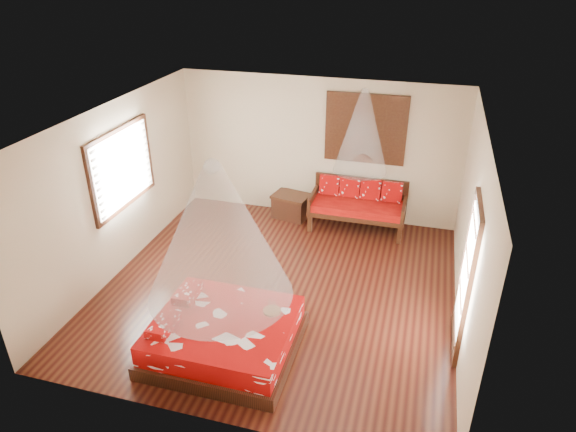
{
  "coord_description": "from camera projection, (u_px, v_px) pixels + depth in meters",
  "views": [
    {
      "loc": [
        1.99,
        -6.55,
        4.86
      ],
      "look_at": [
        0.06,
        0.32,
        1.15
      ],
      "focal_mm": 32.0,
      "sensor_mm": 36.0,
      "label": 1
    }
  ],
  "objects": [
    {
      "name": "mosquito_net_main",
      "position": [
        217.0,
        232.0,
        6.16
      ],
      "size": [
        1.84,
        1.84,
        1.8
      ],
      "primitive_type": "cone",
      "color": "white",
      "rests_on": "ceiling"
    },
    {
      "name": "bed",
      "position": [
        223.0,
        335.0,
        6.91
      ],
      "size": [
        1.91,
        1.73,
        0.63
      ],
      "rotation": [
        0.0,
        0.0,
        -0.0
      ],
      "color": "black",
      "rests_on": "floor"
    },
    {
      "name": "storage_chest",
      "position": [
        291.0,
        206.0,
        10.41
      ],
      "size": [
        0.8,
        0.65,
        0.49
      ],
      "rotation": [
        0.0,
        0.0,
        -0.2
      ],
      "color": "black",
      "rests_on": "floor"
    },
    {
      "name": "shutter_panel",
      "position": [
        366.0,
        129.0,
        9.55
      ],
      "size": [
        1.52,
        0.06,
        1.32
      ],
      "color": "black",
      "rests_on": "wall_back"
    },
    {
      "name": "room",
      "position": [
        278.0,
        210.0,
        7.67
      ],
      "size": [
        5.54,
        5.54,
        2.84
      ],
      "color": "black",
      "rests_on": "ground"
    },
    {
      "name": "window_left",
      "position": [
        123.0,
        168.0,
        8.35
      ],
      "size": [
        0.1,
        1.74,
        1.34
      ],
      "color": "black",
      "rests_on": "wall_left"
    },
    {
      "name": "glazed_door",
      "position": [
        466.0,
        279.0,
        6.66
      ],
      "size": [
        0.08,
        1.02,
        2.16
      ],
      "color": "black",
      "rests_on": "floor"
    },
    {
      "name": "mosquito_net_daybed",
      "position": [
        362.0,
        131.0,
        9.1
      ],
      "size": [
        0.98,
        0.98,
        1.5
      ],
      "primitive_type": "cone",
      "color": "white",
      "rests_on": "ceiling"
    },
    {
      "name": "wine_tray",
      "position": [
        272.0,
        309.0,
        6.93
      ],
      "size": [
        0.24,
        0.24,
        0.2
      ],
      "rotation": [
        0.0,
        0.0,
        -0.33
      ],
      "color": "brown",
      "rests_on": "bed"
    },
    {
      "name": "daybed",
      "position": [
        358.0,
        203.0,
        9.9
      ],
      "size": [
        1.82,
        0.81,
        0.95
      ],
      "color": "black",
      "rests_on": "floor"
    }
  ]
}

